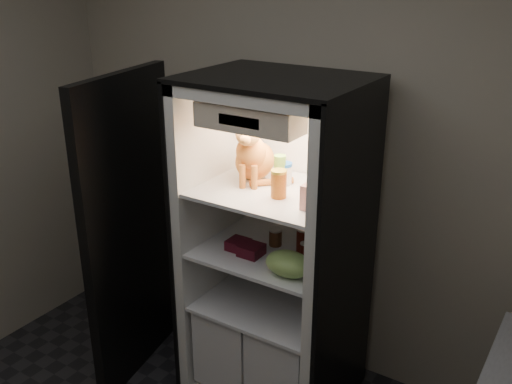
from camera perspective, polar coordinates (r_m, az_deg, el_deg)
room_shell at (r=1.92m, az=-19.18°, el=-2.74°), size 3.60×3.60×3.60m
refrigerator at (r=3.23m, az=2.09°, el=-7.67°), size 0.90×0.72×1.88m
fridge_door at (r=3.44m, az=-12.39°, el=-3.94°), size 0.23×0.87×1.85m
tabby_cat at (r=3.03m, az=-0.29°, el=3.71°), size 0.37×0.39×0.40m
parmesan_shaker at (r=3.00m, az=2.39°, el=2.16°), size 0.06×0.06×0.17m
mayo_tub at (r=3.03m, az=2.83°, el=1.87°), size 0.08×0.08×0.12m
salsa_jar at (r=2.85m, az=2.29°, el=0.84°), size 0.08×0.08×0.14m
pepper_jar at (r=2.85m, az=6.64°, el=1.23°), size 0.11×0.11×0.19m
cream_carton at (r=2.72m, az=5.40°, el=-0.53°), size 0.07×0.07×0.12m
soda_can_a at (r=3.07m, az=4.72°, el=-4.87°), size 0.07×0.07×0.13m
soda_can_b at (r=2.94m, az=6.26°, el=-6.42°), size 0.06×0.06×0.11m
soda_can_c at (r=2.96m, az=4.99°, el=-6.10°), size 0.06×0.06×0.11m
condiment_jar at (r=3.14m, az=1.96°, el=-4.51°), size 0.07×0.07×0.10m
grape_bag at (r=2.85m, az=3.28°, el=-7.18°), size 0.25×0.18×0.12m
berry_box_left at (r=3.10m, az=-1.77°, el=-5.28°), size 0.11×0.11×0.06m
berry_box_right at (r=3.04m, az=-0.48°, el=-5.83°), size 0.12×0.12×0.06m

